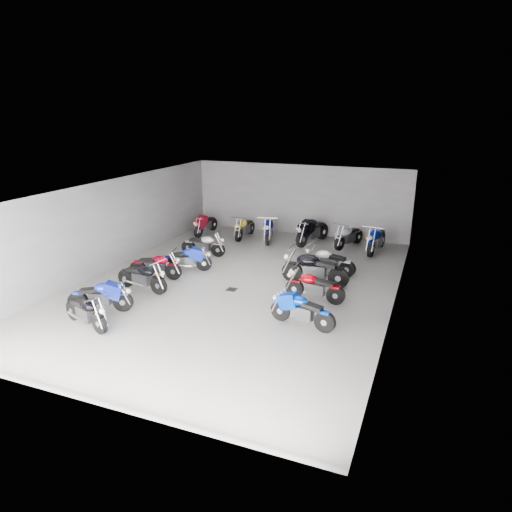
# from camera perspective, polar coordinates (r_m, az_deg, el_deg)

# --- Properties ---
(ground) EXTENTS (14.00, 14.00, 0.00)m
(ground) POSITION_cam_1_polar(r_m,az_deg,el_deg) (15.26, -2.27, -3.56)
(ground) COLOR gray
(ground) RESTS_ON ground
(wall_back) EXTENTS (10.00, 0.10, 3.20)m
(wall_back) POSITION_cam_1_polar(r_m,az_deg,el_deg) (21.17, 5.41, 6.99)
(wall_back) COLOR gray
(wall_back) RESTS_ON ground
(wall_left) EXTENTS (0.10, 14.00, 3.20)m
(wall_left) POSITION_cam_1_polar(r_m,az_deg,el_deg) (17.34, -17.67, 3.78)
(wall_left) COLOR gray
(wall_left) RESTS_ON ground
(wall_right) EXTENTS (0.10, 14.00, 3.20)m
(wall_right) POSITION_cam_1_polar(r_m,az_deg,el_deg) (13.59, 17.31, 0.03)
(wall_right) COLOR gray
(wall_right) RESTS_ON ground
(ceiling) EXTENTS (10.00, 14.00, 0.04)m
(ceiling) POSITION_cam_1_polar(r_m,az_deg,el_deg) (14.40, -2.43, 8.45)
(ceiling) COLOR black
(ceiling) RESTS_ON wall_back
(drain_grate) EXTENTS (0.32, 0.32, 0.01)m
(drain_grate) POSITION_cam_1_polar(r_m,az_deg,el_deg) (14.84, -3.05, -4.19)
(drain_grate) COLOR black
(drain_grate) RESTS_ON ground
(motorcycle_left_a) EXTENTS (1.81, 0.69, 0.82)m
(motorcycle_left_a) POSITION_cam_1_polar(r_m,az_deg,el_deg) (13.03, -20.48, -6.51)
(motorcycle_left_a) COLOR black
(motorcycle_left_a) RESTS_ON ground
(motorcycle_left_b) EXTENTS (1.83, 0.75, 0.84)m
(motorcycle_left_b) POSITION_cam_1_polar(r_m,az_deg,el_deg) (13.88, -18.82, -4.78)
(motorcycle_left_b) COLOR black
(motorcycle_left_b) RESTS_ON ground
(motorcycle_left_c) EXTENTS (1.96, 0.45, 0.86)m
(motorcycle_left_c) POSITION_cam_1_polar(r_m,az_deg,el_deg) (15.02, -14.01, -2.54)
(motorcycle_left_c) COLOR black
(motorcycle_left_c) RESTS_ON ground
(motorcycle_left_d) EXTENTS (1.88, 0.49, 0.83)m
(motorcycle_left_d) POSITION_cam_1_polar(r_m,az_deg,el_deg) (16.03, -12.39, -1.19)
(motorcycle_left_d) COLOR black
(motorcycle_left_d) RESTS_ON ground
(motorcycle_left_e) EXTENTS (1.75, 0.86, 0.82)m
(motorcycle_left_e) POSITION_cam_1_polar(r_m,az_deg,el_deg) (16.54, -8.66, -0.39)
(motorcycle_left_e) COLOR black
(motorcycle_left_e) RESTS_ON ground
(motorcycle_left_f) EXTENTS (1.86, 0.40, 0.82)m
(motorcycle_left_f) POSITION_cam_1_polar(r_m,az_deg,el_deg) (18.23, -6.56, 1.42)
(motorcycle_left_f) COLOR black
(motorcycle_left_f) RESTS_ON ground
(motorcycle_right_c) EXTENTS (1.89, 0.51, 0.84)m
(motorcycle_right_c) POSITION_cam_1_polar(r_m,az_deg,el_deg) (12.33, 5.71, -6.75)
(motorcycle_right_c) COLOR black
(motorcycle_right_c) RESTS_ON ground
(motorcycle_right_d) EXTENTS (1.88, 0.40, 0.83)m
(motorcycle_right_d) POSITION_cam_1_polar(r_m,az_deg,el_deg) (13.95, 7.29, -3.82)
(motorcycle_right_d) COLOR black
(motorcycle_right_d) RESTS_ON ground
(motorcycle_right_e) EXTENTS (2.28, 0.44, 1.00)m
(motorcycle_right_e) POSITION_cam_1_polar(r_m,az_deg,el_deg) (15.18, 7.28, -1.61)
(motorcycle_right_e) COLOR black
(motorcycle_right_e) RESTS_ON ground
(motorcycle_right_f) EXTENTS (1.92, 0.46, 0.84)m
(motorcycle_right_f) POSITION_cam_1_polar(r_m,az_deg,el_deg) (16.30, 9.07, -0.64)
(motorcycle_right_f) COLOR black
(motorcycle_right_f) RESTS_ON ground
(motorcycle_back_a) EXTENTS (0.40, 1.97, 0.87)m
(motorcycle_back_a) POSITION_cam_1_polar(r_m,az_deg,el_deg) (21.38, -6.33, 3.98)
(motorcycle_back_a) COLOR black
(motorcycle_back_a) RESTS_ON ground
(motorcycle_back_b) EXTENTS (0.39, 1.98, 0.87)m
(motorcycle_back_b) POSITION_cam_1_polar(r_m,az_deg,el_deg) (20.60, -1.44, 3.55)
(motorcycle_back_b) COLOR black
(motorcycle_back_b) RESTS_ON ground
(motorcycle_back_c) EXTENTS (0.72, 2.18, 0.98)m
(motorcycle_back_c) POSITION_cam_1_polar(r_m,az_deg,el_deg) (20.16, 1.63, 3.40)
(motorcycle_back_c) COLOR black
(motorcycle_back_c) RESTS_ON ground
(motorcycle_back_d) EXTENTS (0.87, 2.28, 1.03)m
(motorcycle_back_d) POSITION_cam_1_polar(r_m,az_deg,el_deg) (19.87, 7.03, 3.14)
(motorcycle_back_d) COLOR black
(motorcycle_back_d) RESTS_ON ground
(motorcycle_back_e) EXTENTS (0.86, 1.93, 0.89)m
(motorcycle_back_e) POSITION_cam_1_polar(r_m,az_deg,el_deg) (19.60, 11.49, 2.48)
(motorcycle_back_e) COLOR black
(motorcycle_back_e) RESTS_ON ground
(motorcycle_back_f) EXTENTS (0.53, 2.21, 0.97)m
(motorcycle_back_f) POSITION_cam_1_polar(r_m,az_deg,el_deg) (19.16, 14.82, 2.02)
(motorcycle_back_f) COLOR black
(motorcycle_back_f) RESTS_ON ground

